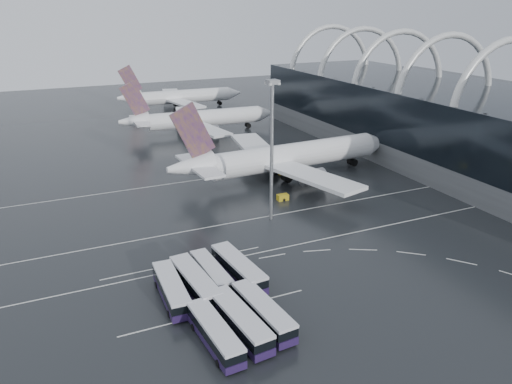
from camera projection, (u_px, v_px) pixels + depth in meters
name	position (u px, v px, depth m)	size (l,w,h in m)	color
ground	(306.00, 237.00, 94.45)	(420.00, 420.00, 0.00)	black
terminal	(474.00, 128.00, 131.32)	(42.00, 160.00, 34.90)	slate
lane_marking_near	(312.00, 242.00, 92.75)	(120.00, 0.25, 0.01)	silver
lane_marking_mid	(278.00, 214.00, 104.67)	(120.00, 0.25, 0.01)	silver
lane_marking_far	(229.00, 175.00, 128.52)	(120.00, 0.25, 0.01)	silver
bus_bay_line_south	(216.00, 312.00, 71.54)	(28.00, 0.25, 0.01)	silver
bus_bay_line_north	(184.00, 263.00, 85.17)	(28.00, 0.25, 0.01)	silver
airliner_main	(284.00, 158.00, 124.86)	(63.05, 55.29, 21.37)	white
airliner_gate_b	(197.00, 119.00, 169.43)	(54.30, 48.86, 18.88)	white
airliner_gate_c	(179.00, 97.00, 209.66)	(52.92, 48.91, 18.89)	white
bus_row_near_a	(171.00, 289.00, 73.91)	(3.52, 13.27, 3.24)	#22143F
bus_row_near_b	(195.00, 282.00, 75.54)	(4.16, 14.08, 3.42)	#22143F
bus_row_near_c	(211.00, 273.00, 78.68)	(3.27, 12.28, 3.00)	#22143F
bus_row_near_d	(239.00, 268.00, 79.54)	(4.37, 14.07, 3.41)	#22143F
bus_row_far_a	(215.00, 333.00, 64.10)	(3.71, 13.02, 3.17)	#22143F
bus_row_far_b	(240.00, 321.00, 66.43)	(4.32, 13.89, 3.36)	#22143F
bus_row_far_c	(263.00, 312.00, 68.48)	(4.08, 13.55, 3.29)	#22143F
floodlight_mast	(272.00, 135.00, 96.35)	(2.16, 2.16, 28.23)	gray
gse_cart_belly_a	(344.00, 185.00, 120.01)	(1.96, 1.16, 1.07)	gold
gse_cart_belly_c	(283.00, 197.00, 112.12)	(2.50, 1.48, 1.37)	gold
gse_cart_belly_e	(282.00, 173.00, 128.99)	(1.90, 1.12, 1.04)	gold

